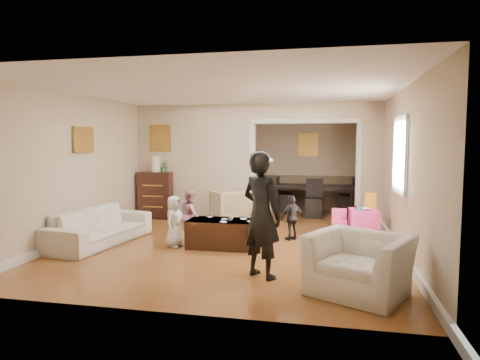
% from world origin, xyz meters
% --- Properties ---
extents(floor, '(7.00, 7.00, 0.00)m').
position_xyz_m(floor, '(0.00, 0.00, 0.00)').
color(floor, '#A65C2A').
rests_on(floor, ground).
extents(partition_left, '(2.75, 0.18, 2.60)m').
position_xyz_m(partition_left, '(-1.38, 1.80, 1.30)').
color(partition_left, tan).
rests_on(partition_left, ground).
extents(partition_right, '(0.55, 0.18, 2.60)m').
position_xyz_m(partition_right, '(2.48, 1.80, 1.30)').
color(partition_right, tan).
rests_on(partition_right, ground).
extents(partition_header, '(2.22, 0.18, 0.35)m').
position_xyz_m(partition_header, '(1.10, 1.80, 2.42)').
color(partition_header, tan).
rests_on(partition_header, partition_right).
extents(window_pane, '(0.03, 0.95, 1.10)m').
position_xyz_m(window_pane, '(2.73, -0.40, 1.55)').
color(window_pane, white).
rests_on(window_pane, ground).
extents(framed_art_partition, '(0.45, 0.03, 0.55)m').
position_xyz_m(framed_art_partition, '(-2.20, 1.70, 1.85)').
color(framed_art_partition, brown).
rests_on(framed_art_partition, partition_left).
extents(framed_art_sofa_wall, '(0.03, 0.55, 0.40)m').
position_xyz_m(framed_art_sofa_wall, '(-2.71, -0.60, 1.80)').
color(framed_art_sofa_wall, brown).
extents(framed_art_alcove, '(0.45, 0.03, 0.55)m').
position_xyz_m(framed_art_alcove, '(1.10, 3.44, 1.70)').
color(framed_art_alcove, brown).
extents(sofa, '(1.05, 2.16, 0.61)m').
position_xyz_m(sofa, '(-2.24, -0.93, 0.30)').
color(sofa, silver).
rests_on(sofa, ground).
extents(armchair_back, '(1.11, 1.12, 0.74)m').
position_xyz_m(armchair_back, '(-0.41, 1.29, 0.37)').
color(armchair_back, tan).
rests_on(armchair_back, ground).
extents(armchair_front, '(1.37, 1.31, 0.69)m').
position_xyz_m(armchair_front, '(1.97, -2.53, 0.34)').
color(armchair_front, silver).
rests_on(armchair_front, ground).
extents(dresser, '(0.78, 0.44, 1.07)m').
position_xyz_m(dresser, '(-2.28, 1.63, 0.54)').
color(dresser, black).
rests_on(dresser, ground).
extents(table_lamp, '(0.22, 0.22, 0.36)m').
position_xyz_m(table_lamp, '(-2.28, 1.63, 1.25)').
color(table_lamp, '#FFF5CF').
rests_on(table_lamp, dresser).
extents(potted_plant, '(0.24, 0.21, 0.27)m').
position_xyz_m(potted_plant, '(-2.08, 1.63, 1.21)').
color(potted_plant, '#316A2F').
rests_on(potted_plant, dresser).
extents(coffee_table, '(1.24, 0.63, 0.46)m').
position_xyz_m(coffee_table, '(-0.06, -0.73, 0.23)').
color(coffee_table, '#391F12').
rests_on(coffee_table, ground).
extents(coffee_cup, '(0.10, 0.10, 0.09)m').
position_xyz_m(coffee_cup, '(0.04, -0.78, 0.51)').
color(coffee_cup, silver).
rests_on(coffee_cup, coffee_table).
extents(play_table, '(0.54, 0.54, 0.50)m').
position_xyz_m(play_table, '(2.29, 0.65, 0.25)').
color(play_table, '#FF43AB').
rests_on(play_table, ground).
extents(cereal_box, '(0.20, 0.08, 0.30)m').
position_xyz_m(cereal_box, '(2.41, 0.75, 0.65)').
color(cereal_box, yellow).
rests_on(cereal_box, play_table).
extents(cyan_cup, '(0.08, 0.08, 0.08)m').
position_xyz_m(cyan_cup, '(2.19, 0.60, 0.54)').
color(cyan_cup, teal).
rests_on(cyan_cup, play_table).
extents(toy_block, '(0.10, 0.09, 0.05)m').
position_xyz_m(toy_block, '(2.17, 0.77, 0.52)').
color(toy_block, red).
rests_on(toy_block, play_table).
extents(play_bowl, '(0.21, 0.21, 0.05)m').
position_xyz_m(play_bowl, '(2.34, 0.53, 0.52)').
color(play_bowl, silver).
rests_on(play_bowl, play_table).
extents(dining_table, '(2.04, 1.23, 0.69)m').
position_xyz_m(dining_table, '(1.31, 3.09, 0.35)').
color(dining_table, black).
rests_on(dining_table, ground).
extents(adult_person, '(0.72, 0.66, 1.64)m').
position_xyz_m(adult_person, '(0.78, -2.17, 0.82)').
color(adult_person, black).
rests_on(adult_person, ground).
extents(child_kneel_a, '(0.34, 0.46, 0.86)m').
position_xyz_m(child_kneel_a, '(-0.91, -0.88, 0.43)').
color(child_kneel_a, silver).
rests_on(child_kneel_a, ground).
extents(child_kneel_b, '(0.48, 0.54, 0.92)m').
position_xyz_m(child_kneel_b, '(-0.76, -0.43, 0.46)').
color(child_kneel_b, '#D1828D').
rests_on(child_kneel_b, ground).
extents(child_toddler, '(0.49, 0.46, 0.81)m').
position_xyz_m(child_toddler, '(0.99, 0.02, 0.40)').
color(child_toddler, black).
rests_on(child_toddler, ground).
extents(craft_papers, '(0.87, 0.51, 0.00)m').
position_xyz_m(craft_papers, '(0.05, -0.69, 0.46)').
color(craft_papers, white).
rests_on(craft_papers, coffee_table).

